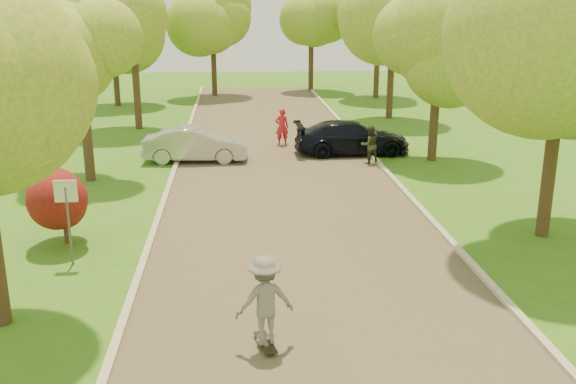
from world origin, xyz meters
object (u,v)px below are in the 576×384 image
object	(u,v)px
street_sign	(67,204)
skateboarder	(265,300)
dark_sedan	(352,138)
person_striped	(282,127)
person_olive	(370,145)
silver_sedan	(196,144)
longboard	(265,343)

from	to	relation	value
street_sign	skateboarder	size ratio (longest dim) A/B	1.25
dark_sedan	person_striped	world-z (taller)	person_striped
street_sign	person_olive	bearing A→B (deg)	45.38
street_sign	person_striped	size ratio (longest dim) A/B	1.30
street_sign	silver_sedan	size ratio (longest dim) A/B	0.51
street_sign	longboard	xyz separation A→B (m)	(4.57, -4.41, -1.47)
street_sign	person_olive	xyz separation A→B (m)	(9.50, 9.62, -0.79)
person_striped	dark_sedan	bearing A→B (deg)	143.22
longboard	skateboarder	size ratio (longest dim) A/B	0.53
silver_sedan	skateboarder	size ratio (longest dim) A/B	2.44
skateboarder	person_striped	size ratio (longest dim) A/B	1.04
skateboarder	person_olive	world-z (taller)	skateboarder
dark_sedan	person_olive	size ratio (longest dim) A/B	3.16
dark_sedan	skateboarder	bearing A→B (deg)	163.46
longboard	person_striped	size ratio (longest dim) A/B	0.55
skateboarder	person_olive	xyz separation A→B (m)	(4.92, 14.04, -0.20)
person_striped	person_olive	xyz separation A→B (m)	(3.24, -3.83, -0.06)
street_sign	person_olive	size ratio (longest dim) A/B	1.40
silver_sedan	person_olive	distance (m)	7.07
dark_sedan	skateboarder	world-z (taller)	skateboarder
silver_sedan	person_olive	bearing A→B (deg)	-95.39
street_sign	skateboarder	world-z (taller)	street_sign
silver_sedan	person_striped	distance (m)	4.68
dark_sedan	person_olive	distance (m)	1.84
longboard	silver_sedan	bearing A→B (deg)	-94.95
dark_sedan	skateboarder	xyz separation A→B (m)	(-4.53, -15.83, 0.27)
longboard	dark_sedan	bearing A→B (deg)	-118.74
silver_sedan	person_striped	xyz separation A→B (m)	(3.76, 2.80, 0.14)
dark_sedan	person_striped	bearing A→B (deg)	53.82
longboard	skateboarder	bearing A→B (deg)	180.00
longboard	person_striped	xyz separation A→B (m)	(1.68, 17.87, 0.74)
longboard	person_striped	bearing A→B (deg)	-108.17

